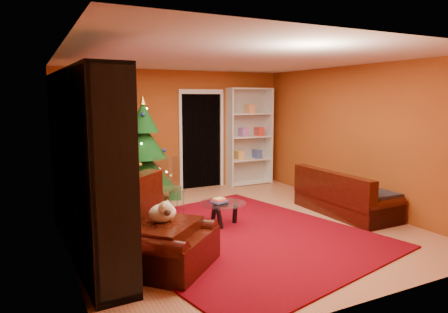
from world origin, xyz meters
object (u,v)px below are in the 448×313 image
media_unit (85,165)px  gift_box_green (175,193)px  dog (162,213)px  christmas_tree (144,150)px  white_bookshelf (250,137)px  armchair (164,232)px  coffee_table (223,214)px  acrylic_chair (170,189)px  gift_box_red (141,191)px  rug (238,236)px  sofa (346,192)px

media_unit → gift_box_green: media_unit is taller
gift_box_green → dog: 3.25m
media_unit → christmas_tree: 2.72m
white_bookshelf → armchair: size_ratio=2.05×
coffee_table → acrylic_chair: 1.15m
white_bookshelf → media_unit: bearing=-144.5°
gift_box_green → gift_box_red: gift_box_green is taller
armchair → coffee_table: bearing=-2.9°
white_bookshelf → dog: bearing=-131.6°
media_unit → gift_box_green: (1.96, 2.18, -1.05)m
acrylic_chair → media_unit: bearing=-138.4°
gift_box_green → gift_box_red: size_ratio=1.20×
media_unit → acrylic_chair: 2.09m
rug → gift_box_green: bearing=91.9°
armchair → acrylic_chair: acrylic_chair is taller
gift_box_red → coffee_table: 2.63m
gift_box_red → sofa: size_ratio=0.11×
rug → white_bookshelf: (1.98, 3.08, 1.11)m
media_unit → gift_box_red: media_unit is taller
rug → media_unit: 2.37m
rug → acrylic_chair: bearing=108.5°
gift_box_green → sofa: bearing=-44.4°
media_unit → acrylic_chair: size_ratio=3.44×
gift_box_red → dog: 3.70m
christmas_tree → sofa: christmas_tree is taller
rug → dog: 1.52m
white_bookshelf → coffee_table: 3.32m
rug → gift_box_red: bearing=101.1°
gift_box_red → coffee_table: size_ratio=0.28×
media_unit → dog: bearing=-49.2°
gift_box_red → coffee_table: bearing=-75.9°
gift_box_green → acrylic_chair: acrylic_chair is taller
coffee_table → sofa: bearing=-9.2°
media_unit → white_bookshelf: size_ratio=1.33×
dog → christmas_tree: bearing=35.4°
sofa → coffee_table: size_ratio=2.50×
white_bookshelf → gift_box_red: bearing=-179.6°
media_unit → gift_box_red: bearing=60.0°
gift_box_red → coffee_table: (0.64, -2.55, 0.09)m
rug → acrylic_chair: (-0.51, 1.53, 0.43)m
media_unit → coffee_table: media_unit is taller
media_unit → armchair: (0.75, -0.86, -0.74)m
dog → sofa: bearing=-32.1°
gift_box_green → coffee_table: size_ratio=0.33×
rug → armchair: 1.47m
coffee_table → media_unit: bearing=-173.0°
sofa → acrylic_chair: acrylic_chair is taller
christmas_tree → acrylic_chair: bearing=-83.1°
dog → coffee_table: (1.32, 1.04, -0.46)m
media_unit → gift_box_green: 3.12m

